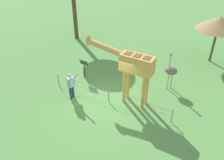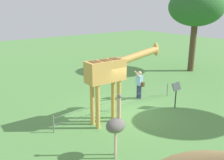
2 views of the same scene
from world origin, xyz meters
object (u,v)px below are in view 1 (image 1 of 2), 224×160
visitor (71,84)px  shade_hut_far (219,23)px  giraffe (131,65)px  ostrich (171,71)px  info_sign (84,65)px

visitor → shade_hut_far: (-6.13, -8.39, 1.93)m
giraffe → shade_hut_far: (-3.23, -7.09, 0.58)m
visitor → shade_hut_far: shade_hut_far is taller
ostrich → info_sign: (5.04, 1.49, -0.23)m
ostrich → shade_hut_far: (-1.65, -4.84, 1.65)m
giraffe → visitor: 3.44m
ostrich → info_sign: 5.26m
ostrich → shade_hut_far: shade_hut_far is taller
giraffe → visitor: (2.89, 1.30, -1.34)m
shade_hut_far → giraffe: bearing=65.5°
visitor → info_sign: (0.56, -2.06, 0.05)m
visitor → ostrich: size_ratio=0.76×
giraffe → info_sign: bearing=-12.4°
shade_hut_far → info_sign: size_ratio=2.49×
visitor → ostrich: ostrich is taller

